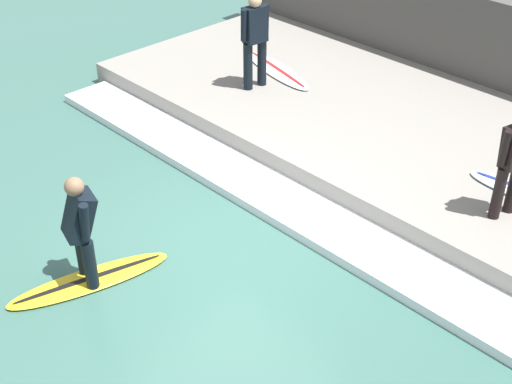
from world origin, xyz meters
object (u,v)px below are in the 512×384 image
at_px(surfboard_waiting_near, 277,70).
at_px(surfer_waiting_near, 255,36).
at_px(surfboard_riding, 90,280).
at_px(surfer_riding, 81,225).

bearing_deg(surfboard_waiting_near, surfer_waiting_near, -167.02).
relative_size(surfboard_riding, surfer_waiting_near, 1.27).
xyz_separation_m(surfboard_riding, surfer_riding, (-0.00, 0.00, 0.85)).
bearing_deg(surfboard_waiting_near, surfer_riding, -158.44).
bearing_deg(surfboard_waiting_near, surfboard_riding, -158.44).
height_order(surfer_waiting_near, surfboard_waiting_near, surfer_waiting_near).
height_order(surfer_riding, surfer_waiting_near, surfer_waiting_near).
distance_m(surfer_riding, surfer_waiting_near, 5.27).
bearing_deg(surfer_waiting_near, surfer_riding, -157.19).
height_order(surfboard_riding, surfer_riding, surfer_riding).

